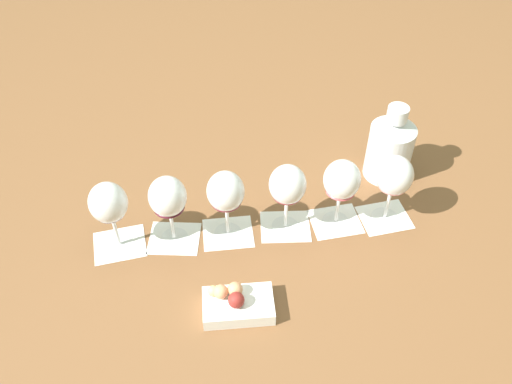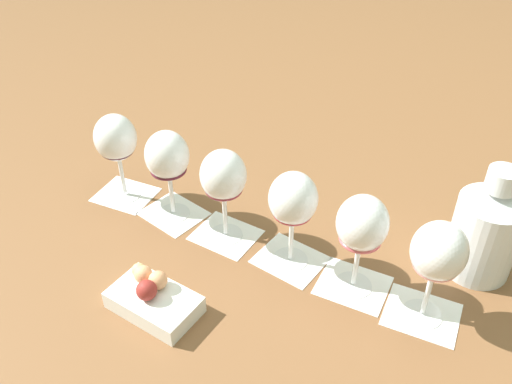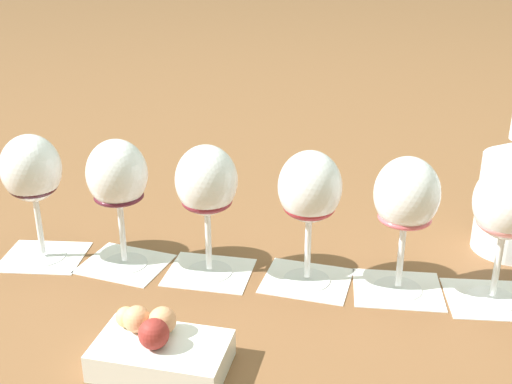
# 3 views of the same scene
# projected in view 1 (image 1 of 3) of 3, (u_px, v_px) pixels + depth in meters

# --- Properties ---
(ground_plane) EXTENTS (8.00, 8.00, 0.00)m
(ground_plane) POSITION_uv_depth(u_px,v_px,m) (256.00, 230.00, 1.20)
(ground_plane) COLOR brown
(tasting_card_0) EXTENTS (0.14, 0.14, 0.00)m
(tasting_card_0) POSITION_uv_depth(u_px,v_px,m) (384.00, 217.00, 1.23)
(tasting_card_0) COLOR white
(tasting_card_0) RESTS_ON ground_plane
(tasting_card_1) EXTENTS (0.14, 0.14, 0.00)m
(tasting_card_1) POSITION_uv_depth(u_px,v_px,m) (335.00, 221.00, 1.22)
(tasting_card_1) COLOR white
(tasting_card_1) RESTS_ON ground_plane
(tasting_card_2) EXTENTS (0.14, 0.14, 0.00)m
(tasting_card_2) POSITION_uv_depth(u_px,v_px,m) (285.00, 226.00, 1.21)
(tasting_card_2) COLOR white
(tasting_card_2) RESTS_ON ground_plane
(tasting_card_3) EXTENTS (0.14, 0.14, 0.00)m
(tasting_card_3) POSITION_uv_depth(u_px,v_px,m) (228.00, 233.00, 1.19)
(tasting_card_3) COLOR white
(tasting_card_3) RESTS_ON ground_plane
(tasting_card_4) EXTENTS (0.13, 0.14, 0.00)m
(tasting_card_4) POSITION_uv_depth(u_px,v_px,m) (174.00, 238.00, 1.18)
(tasting_card_4) COLOR white
(tasting_card_4) RESTS_ON ground_plane
(tasting_card_5) EXTENTS (0.14, 0.14, 0.00)m
(tasting_card_5) POSITION_uv_depth(u_px,v_px,m) (120.00, 244.00, 1.17)
(tasting_card_5) COLOR white
(tasting_card_5) RESTS_ON ground_plane
(wine_glass_0) EXTENTS (0.08, 0.08, 0.17)m
(wine_glass_0) POSITION_uv_depth(u_px,v_px,m) (394.00, 178.00, 1.14)
(wine_glass_0) COLOR white
(wine_glass_0) RESTS_ON tasting_card_0
(wine_glass_1) EXTENTS (0.08, 0.08, 0.17)m
(wine_glass_1) POSITION_uv_depth(u_px,v_px,m) (342.00, 182.00, 1.13)
(wine_glass_1) COLOR white
(wine_glass_1) RESTS_ON tasting_card_1
(wine_glass_2) EXTENTS (0.08, 0.08, 0.17)m
(wine_glass_2) POSITION_uv_depth(u_px,v_px,m) (287.00, 187.00, 1.12)
(wine_glass_2) COLOR white
(wine_glass_2) RESTS_ON tasting_card_2
(wine_glass_3) EXTENTS (0.08, 0.08, 0.17)m
(wine_glass_3) POSITION_uv_depth(u_px,v_px,m) (226.00, 194.00, 1.11)
(wine_glass_3) COLOR white
(wine_glass_3) RESTS_ON tasting_card_3
(wine_glass_4) EXTENTS (0.08, 0.08, 0.17)m
(wine_glass_4) POSITION_uv_depth(u_px,v_px,m) (168.00, 199.00, 1.10)
(wine_glass_4) COLOR white
(wine_glass_4) RESTS_ON tasting_card_4
(wine_glass_5) EXTENTS (0.08, 0.08, 0.17)m
(wine_glass_5) POSITION_uv_depth(u_px,v_px,m) (109.00, 205.00, 1.08)
(wine_glass_5) COLOR white
(wine_glass_5) RESTS_ON tasting_card_5
(ceramic_vase) EXTENTS (0.11, 0.11, 0.20)m
(ceramic_vase) POSITION_uv_depth(u_px,v_px,m) (390.00, 146.00, 1.27)
(ceramic_vase) COLOR silver
(ceramic_vase) RESTS_ON ground_plane
(snack_dish) EXTENTS (0.15, 0.16, 0.06)m
(snack_dish) POSITION_uv_depth(u_px,v_px,m) (236.00, 303.00, 1.04)
(snack_dish) COLOR white
(snack_dish) RESTS_ON ground_plane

